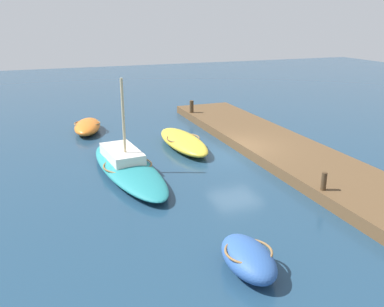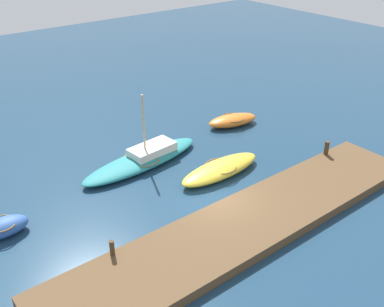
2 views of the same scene
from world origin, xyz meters
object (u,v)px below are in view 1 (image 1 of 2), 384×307
Objects in this scene: dinghy_blue at (248,258)px; mooring_post_west at (324,181)px; rowboat_orange at (87,126)px; mooring_post_mid_west at (192,107)px; sailboat_teal at (127,166)px; motorboat_yellow at (183,141)px.

dinghy_blue is 3.44× the size of mooring_post_west.
dinghy_blue is 5.69m from mooring_post_west.
mooring_post_west reaches higher than rowboat_orange.
mooring_post_mid_west is at bearing 0.00° from mooring_post_west.
sailboat_teal reaches higher than rowboat_orange.
motorboat_yellow is 6.69m from rowboat_orange.
mooring_post_mid_west is (8.59, -6.35, 0.53)m from sailboat_teal.
mooring_post_mid_west reaches higher than dinghy_blue.
mooring_post_west is at bearing -163.69° from motorboat_yellow.
sailboat_teal is at bearing 125.25° from motorboat_yellow.
rowboat_orange is 7.20m from mooring_post_mid_west.
motorboat_yellow is 2.24× the size of dinghy_blue.
mooring_post_west is (-13.34, -7.13, 0.47)m from rowboat_orange.
dinghy_blue is at bearing 122.11° from mooring_post_west.
mooring_post_west is (3.01, -4.81, 0.43)m from dinghy_blue.
sailboat_teal is 4.57m from motorboat_yellow.
sailboat_teal reaches higher than motorboat_yellow.
rowboat_orange is (7.75, 0.77, 0.00)m from sailboat_teal.
sailboat_teal is 10.70m from mooring_post_mid_west.
rowboat_orange reaches higher than motorboat_yellow.
mooring_post_mid_west reaches higher than rowboat_orange.
sailboat_teal is 1.50× the size of motorboat_yellow.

